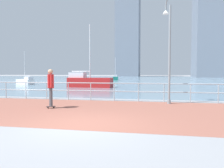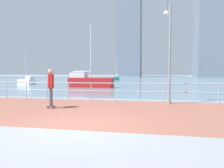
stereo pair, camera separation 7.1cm
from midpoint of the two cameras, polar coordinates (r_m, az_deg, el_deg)
The scene contains 11 objects.
ground at distance 46.47m, azimuth 8.01°, elevation 0.90°, with size 220.00×220.00×0.00m, color gray.
brick_paving at distance 9.49m, azimuth -3.22°, elevation -6.88°, with size 28.00×6.56×0.01m, color #935647.
harbor_water at distance 57.43m, azimuth 8.55°, elevation 1.28°, with size 180.00×88.00×0.00m, color #6B899E.
waterfront_railing at distance 12.60m, azimuth 0.40°, elevation -1.14°, with size 25.25×0.06×1.05m.
lamppost at distance 12.02m, azimuth 14.30°, elevation 10.14°, with size 0.47×0.78×5.69m.
skateboarder at distance 10.34m, azimuth -15.87°, elevation -0.19°, with size 0.39×0.51×1.79m.
sailboat_navy at distance 32.94m, azimuth -21.68°, elevation 0.67°, with size 3.38×2.49×4.63m.
sailboat_yellow at distance 24.71m, azimuth -6.21°, elevation 0.71°, with size 5.06×1.82×7.00m.
sailboat_blue at distance 49.16m, azimuth 0.85°, elevation 1.61°, with size 1.75×3.77×5.09m.
tower_glass at distance 88.16m, azimuth 25.12°, elevation 12.92°, with size 13.76×12.02×36.32m.
tower_steel at distance 104.07m, azimuth 4.21°, elevation 12.33°, with size 10.53×12.63×38.93m.
Camera 1 is at (2.24, -6.40, 1.62)m, focal length 35.11 mm.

